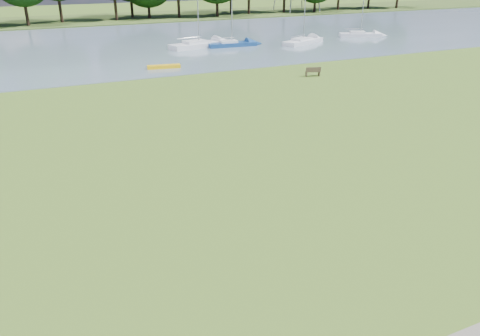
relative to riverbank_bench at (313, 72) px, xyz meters
name	(u,v)px	position (x,y,z in m)	size (l,w,h in m)	color
ground	(257,170)	(-14.00, -16.72, -0.43)	(220.00, 220.00, 0.00)	olive
river	(107,46)	(-14.00, 25.28, -0.43)	(220.00, 40.00, 0.10)	slate
far_bank	(77,21)	(-14.00, 55.28, -0.43)	(220.00, 20.00, 0.40)	#4C6626
riverbank_bench	(313,72)	(0.00, 0.00, 0.00)	(1.45, 0.80, 0.85)	brown
kayak	(164,67)	(-11.40, 8.87, -0.22)	(3.20, 0.75, 0.32)	yellow
sailboat_0	(231,43)	(-0.18, 18.06, 0.05)	(6.08, 2.01, 6.92)	navy
sailboat_2	(360,33)	(19.37, 18.19, 0.09)	(5.81, 3.77, 8.83)	white
sailboat_3	(303,40)	(9.00, 16.37, 0.08)	(6.77, 4.41, 9.85)	white
sailboat_4	(198,43)	(-4.12, 19.06, 0.16)	(7.81, 3.91, 10.85)	white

